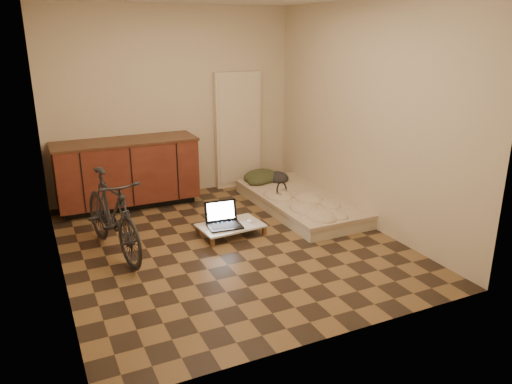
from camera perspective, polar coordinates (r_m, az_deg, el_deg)
name	(u,v)px	position (r m, az deg, el deg)	size (l,w,h in m)	color
room_shell	(227,129)	(5.24, -3.35, 7.25)	(3.50, 4.00, 2.60)	brown
cabinets	(127,173)	(6.83, -14.50, 2.13)	(1.84, 0.62, 0.91)	black
appliance_panel	(238,130)	(7.44, -2.11, 7.05)	(0.70, 0.10, 1.70)	beige
bicycle	(112,210)	(5.41, -16.18, -2.00)	(0.45, 1.52, 0.98)	black
futon	(301,202)	(6.67, 5.16, -1.13)	(1.02, 2.09, 0.18)	beige
clothing_pile	(266,173)	(7.25, 1.12, 2.23)	(0.57, 0.48, 0.23)	#30351F
headphones	(282,190)	(6.59, 2.96, 0.27)	(0.25, 0.23, 0.17)	black
lap_desk	(231,226)	(5.82, -2.91, -3.89)	(0.76, 0.53, 0.12)	brown
laptop	(223,221)	(5.78, -3.74, -3.34)	(0.41, 0.37, 0.26)	black
mouse	(250,220)	(5.87, -0.69, -3.27)	(0.07, 0.11, 0.04)	white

